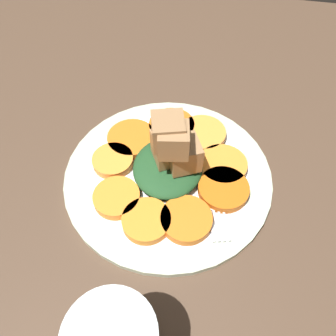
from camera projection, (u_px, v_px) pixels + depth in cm
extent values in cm
cube|color=#4C3828|center=(168.00, 180.00, 50.48)|extent=(120.00, 120.00, 2.00)
cylinder|color=beige|center=(168.00, 174.00, 49.28)|extent=(30.83, 30.83, 1.00)
cylinder|color=white|center=(168.00, 174.00, 49.24)|extent=(24.66, 24.66, 1.00)
cylinder|color=orange|center=(146.00, 221.00, 43.19)|extent=(6.55, 6.55, 1.33)
cylinder|color=orange|center=(186.00, 220.00, 43.29)|extent=(6.91, 6.91, 1.33)
cylinder|color=#D56014|center=(223.00, 189.00, 46.18)|extent=(7.20, 7.20, 1.33)
cylinder|color=orange|center=(222.00, 165.00, 48.72)|extent=(7.27, 7.27, 1.33)
cylinder|color=#F99438|center=(203.00, 134.00, 52.53)|extent=(7.36, 7.36, 1.33)
cylinder|color=orange|center=(172.00, 126.00, 53.53)|extent=(7.43, 7.43, 1.33)
cylinder|color=orange|center=(132.00, 139.00, 51.86)|extent=(7.70, 7.70, 1.33)
cylinder|color=orange|center=(113.00, 160.00, 49.27)|extent=(6.16, 6.16, 1.33)
cylinder|color=orange|center=(117.00, 198.00, 45.34)|extent=(6.51, 6.51, 1.33)
ellipsoid|color=#1E4723|center=(168.00, 167.00, 47.74)|extent=(11.33, 10.20, 2.63)
cube|color=#9E754C|center=(183.00, 156.00, 44.51)|extent=(5.63, 5.63, 4.20)
cube|color=#9E754C|center=(171.00, 148.00, 45.41)|extent=(5.83, 5.83, 4.29)
cube|color=#9E754C|center=(168.00, 131.00, 41.85)|extent=(5.10, 5.10, 4.10)
cube|color=#9E754C|center=(173.00, 140.00, 41.27)|extent=(4.54, 4.54, 3.90)
cube|color=silver|center=(207.00, 168.00, 49.02)|extent=(11.57, 4.28, 0.40)
cube|color=silver|center=(215.00, 206.00, 45.09)|extent=(2.00, 2.61, 0.40)
cube|color=silver|center=(226.00, 225.00, 43.34)|extent=(4.52, 1.56, 0.40)
cube|color=silver|center=(221.00, 225.00, 43.31)|extent=(4.52, 1.56, 0.40)
cube|color=silver|center=(216.00, 226.00, 43.27)|extent=(4.52, 1.56, 0.40)
cube|color=silver|center=(211.00, 226.00, 43.24)|extent=(4.52, 1.56, 0.40)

